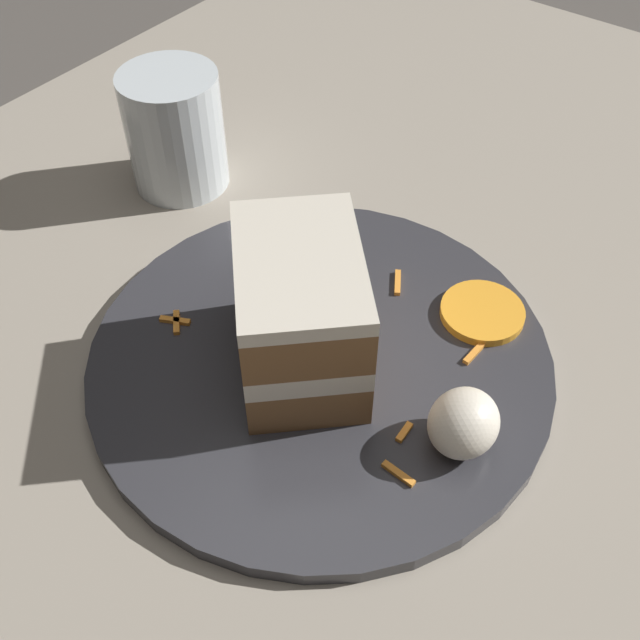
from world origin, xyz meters
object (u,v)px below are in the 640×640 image
at_px(plate, 320,358).
at_px(drinking_glass, 176,138).
at_px(orange_garnish, 482,312).
at_px(cream_dollop, 464,423).
at_px(cake_slice, 300,312).

xyz_separation_m(plate, drinking_glass, (-0.09, -0.21, 0.04)).
bearing_deg(plate, drinking_glass, -113.00).
bearing_deg(orange_garnish, cream_dollop, 21.45).
distance_m(cake_slice, cream_dollop, 0.12).
bearing_deg(plate, orange_garnish, 143.61).
distance_m(plate, cake_slice, 0.05).
distance_m(cake_slice, drinking_glass, 0.23).
height_order(plate, cake_slice, cake_slice).
distance_m(cream_dollop, drinking_glass, 0.33).
distance_m(plate, drinking_glass, 0.23).
bearing_deg(cream_dollop, orange_garnish, -158.55).
bearing_deg(drinking_glass, cream_dollop, 73.23).
relative_size(orange_garnish, drinking_glass, 0.59).
relative_size(cake_slice, drinking_glass, 1.35).
xyz_separation_m(orange_garnish, drinking_glass, (0.00, -0.28, 0.03)).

